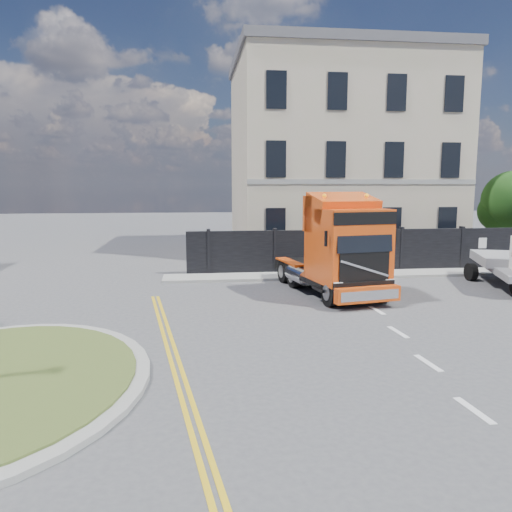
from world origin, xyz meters
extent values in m
plane|color=#424244|center=(0.00, 0.00, 0.00)|extent=(120.00, 120.00, 0.00)
cube|color=black|center=(6.00, 9.00, 1.00)|extent=(18.00, 0.25, 2.00)
cube|color=#C0AD98|center=(6.00, 16.50, 5.50)|extent=(12.00, 10.00, 11.00)
cube|color=#525258|center=(6.00, 16.50, 11.25)|extent=(12.30, 10.30, 0.50)
cube|color=#C0AD98|center=(3.00, 16.50, 12.00)|extent=(0.80, 0.80, 1.60)
cube|color=#C0AD98|center=(9.00, 16.50, 12.00)|extent=(0.80, 0.80, 1.60)
cylinder|color=#382619|center=(14.50, 12.00, 1.20)|extent=(0.24, 0.24, 2.40)
sphere|color=black|center=(14.50, 12.00, 3.20)|extent=(3.20, 3.20, 3.20)
sphere|color=black|center=(14.00, 12.40, 2.60)|extent=(2.20, 2.20, 2.20)
cube|color=gray|center=(6.00, 8.10, 0.06)|extent=(20.00, 1.60, 0.12)
cube|color=black|center=(2.42, 5.17, 0.69)|extent=(3.25, 6.07, 0.41)
cube|color=#D8460F|center=(2.71, 3.60, 1.97)|extent=(2.68, 2.75, 2.56)
cube|color=#D8460F|center=(2.53, 4.54, 3.02)|extent=(2.40, 1.22, 1.28)
cube|color=black|center=(2.92, 2.45, 2.33)|extent=(1.99, 0.42, 0.96)
cube|color=#D8460F|center=(2.97, 2.16, 0.50)|extent=(2.31, 0.73, 0.50)
cylinder|color=black|center=(1.87, 2.70, 0.48)|extent=(0.46, 0.99, 0.95)
cylinder|color=gray|center=(1.87, 2.70, 0.48)|extent=(0.42, 0.57, 0.52)
cylinder|color=black|center=(3.81, 3.06, 0.48)|extent=(0.46, 0.99, 0.95)
cylinder|color=gray|center=(3.81, 3.06, 0.48)|extent=(0.42, 0.57, 0.52)
cylinder|color=black|center=(1.28, 5.89, 0.48)|extent=(0.46, 0.99, 0.95)
cylinder|color=gray|center=(1.28, 5.89, 0.48)|extent=(0.42, 0.57, 0.52)
cylinder|color=black|center=(3.22, 6.25, 0.48)|extent=(0.46, 0.99, 0.95)
cylinder|color=gray|center=(3.22, 6.25, 0.48)|extent=(0.42, 0.57, 0.52)
cylinder|color=black|center=(1.08, 6.97, 0.48)|extent=(0.46, 0.99, 0.95)
cylinder|color=gray|center=(1.08, 6.97, 0.48)|extent=(0.42, 0.57, 0.52)
cylinder|color=black|center=(3.02, 7.33, 0.48)|extent=(0.46, 0.99, 0.95)
cylinder|color=gray|center=(3.02, 7.33, 0.48)|extent=(0.42, 0.57, 0.52)
cylinder|color=black|center=(9.04, 6.41, 0.37)|extent=(0.27, 0.74, 0.74)
camera|label=1|loc=(-2.60, -13.21, 4.07)|focal=35.00mm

